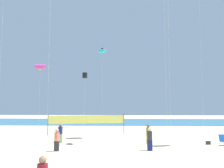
% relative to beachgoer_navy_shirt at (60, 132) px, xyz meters
% --- Properties ---
extents(ground_plane, '(120.00, 120.00, 0.00)m').
position_rel_beachgoer_navy_shirt_xyz_m(ground_plane, '(4.47, -3.23, -0.93)').
color(ground_plane, beige).
extents(ocean_band, '(120.00, 20.00, 0.01)m').
position_rel_beachgoer_navy_shirt_xyz_m(ocean_band, '(4.47, 27.22, -0.93)').
color(ocean_band, teal).
rests_on(ocean_band, ground).
extents(beachgoer_navy_shirt, '(0.40, 0.40, 1.74)m').
position_rel_beachgoer_navy_shirt_xyz_m(beachgoer_navy_shirt, '(0.00, 0.00, 0.00)').
color(beachgoer_navy_shirt, '#99B28C').
rests_on(beachgoer_navy_shirt, ground).
extents(beachgoer_charcoal_shirt, '(0.39, 0.39, 1.72)m').
position_rel_beachgoer_navy_shirt_xyz_m(beachgoer_charcoal_shirt, '(7.62, -3.23, -0.01)').
color(beachgoer_charcoal_shirt, navy).
rests_on(beachgoer_charcoal_shirt, ground).
extents(beachgoer_olive_shirt, '(0.39, 0.39, 1.70)m').
position_rel_beachgoer_navy_shirt_xyz_m(beachgoer_olive_shirt, '(7.85, -0.25, -0.02)').
color(beachgoer_olive_shirt, gold).
rests_on(beachgoer_olive_shirt, ground).
extents(beachgoer_coral_shirt, '(0.37, 0.37, 1.64)m').
position_rel_beachgoer_navy_shirt_xyz_m(beachgoer_coral_shirt, '(0.73, -3.71, -0.06)').
color(beachgoer_coral_shirt, '#2D2D33').
rests_on(beachgoer_coral_shirt, ground).
extents(folding_beach_chair, '(0.52, 0.65, 0.89)m').
position_rel_beachgoer_navy_shirt_xyz_m(folding_beach_chair, '(14.06, -0.61, -0.47)').
color(folding_beach_chair, '#1959B2').
rests_on(folding_beach_chair, ground).
extents(volleyball_net, '(8.54, 1.93, 2.40)m').
position_rel_beachgoer_navy_shirt_xyz_m(volleyball_net, '(1.52, 5.83, 0.71)').
color(volleyball_net, '#4C4C51').
rests_on(volleyball_net, ground).
extents(beach_handbag, '(0.38, 0.19, 0.30)m').
position_rel_beachgoer_navy_shirt_xyz_m(beach_handbag, '(12.94, -0.31, -0.78)').
color(beach_handbag, '#2D2D33').
rests_on(beach_handbag, ground).
extents(kite_cyan_inflatable, '(1.71, 1.46, 12.27)m').
position_rel_beachgoer_navy_shirt_xyz_m(kite_cyan_inflatable, '(2.46, 14.80, 10.87)').
color(kite_cyan_inflatable, silver).
rests_on(kite_cyan_inflatable, ground).
extents(kite_magenta_tube, '(1.74, 1.08, 9.70)m').
position_rel_beachgoer_navy_shirt_xyz_m(kite_magenta_tube, '(-7.22, 14.52, 8.39)').
color(kite_magenta_tube, silver).
rests_on(kite_magenta_tube, ground).
extents(kite_black_box, '(0.74, 0.74, 8.57)m').
position_rel_beachgoer_navy_shirt_xyz_m(kite_black_box, '(-0.41, 15.92, 7.19)').
color(kite_black_box, silver).
rests_on(kite_black_box, ground).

